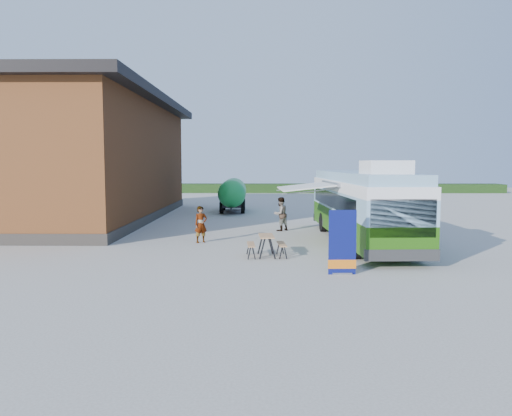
{
  "coord_description": "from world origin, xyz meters",
  "views": [
    {
      "loc": [
        -0.06,
        -20.47,
        3.44
      ],
      "look_at": [
        -0.29,
        2.07,
        1.4
      ],
      "focal_mm": 35.0,
      "sensor_mm": 36.0,
      "label": 1
    }
  ],
  "objects_px": {
    "person_b": "(280,214)",
    "slurry_tanker": "(233,193)",
    "bus": "(361,204)",
    "picnic_table": "(266,241)",
    "banner": "(342,248)",
    "person_a": "(201,224)"
  },
  "relations": [
    {
      "from": "bus",
      "to": "person_b",
      "type": "bearing_deg",
      "value": 130.17
    },
    {
      "from": "bus",
      "to": "picnic_table",
      "type": "distance_m",
      "value": 5.46
    },
    {
      "from": "slurry_tanker",
      "to": "person_a",
      "type": "bearing_deg",
      "value": -93.63
    },
    {
      "from": "banner",
      "to": "person_a",
      "type": "bearing_deg",
      "value": 127.43
    },
    {
      "from": "bus",
      "to": "picnic_table",
      "type": "xyz_separation_m",
      "value": [
        -4.13,
        -3.39,
        -1.09
      ]
    },
    {
      "from": "picnic_table",
      "to": "slurry_tanker",
      "type": "distance_m",
      "value": 17.12
    },
    {
      "from": "bus",
      "to": "picnic_table",
      "type": "relative_size",
      "value": 7.85
    },
    {
      "from": "picnic_table",
      "to": "slurry_tanker",
      "type": "bearing_deg",
      "value": 93.53
    },
    {
      "from": "person_b",
      "to": "person_a",
      "type": "bearing_deg",
      "value": 5.82
    },
    {
      "from": "person_a",
      "to": "person_b",
      "type": "xyz_separation_m",
      "value": [
        3.59,
        3.82,
        0.06
      ]
    },
    {
      "from": "bus",
      "to": "person_a",
      "type": "height_order",
      "value": "bus"
    },
    {
      "from": "person_a",
      "to": "slurry_tanker",
      "type": "xyz_separation_m",
      "value": [
        0.61,
        13.73,
        0.55
      ]
    },
    {
      "from": "banner",
      "to": "picnic_table",
      "type": "distance_m",
      "value": 3.73
    },
    {
      "from": "banner",
      "to": "slurry_tanker",
      "type": "xyz_separation_m",
      "value": [
        -4.5,
        19.88,
        0.52
      ]
    },
    {
      "from": "picnic_table",
      "to": "person_b",
      "type": "xyz_separation_m",
      "value": [
        0.79,
        7.05,
        0.26
      ]
    },
    {
      "from": "person_a",
      "to": "person_b",
      "type": "relative_size",
      "value": 0.93
    },
    {
      "from": "banner",
      "to": "picnic_table",
      "type": "height_order",
      "value": "banner"
    },
    {
      "from": "person_b",
      "to": "slurry_tanker",
      "type": "xyz_separation_m",
      "value": [
        -2.98,
        9.92,
        0.48
      ]
    },
    {
      "from": "slurry_tanker",
      "to": "banner",
      "type": "bearing_deg",
      "value": -78.35
    },
    {
      "from": "picnic_table",
      "to": "person_a",
      "type": "relative_size",
      "value": 0.93
    },
    {
      "from": "banner",
      "to": "person_a",
      "type": "distance_m",
      "value": 7.99
    },
    {
      "from": "person_b",
      "to": "slurry_tanker",
      "type": "height_order",
      "value": "slurry_tanker"
    }
  ]
}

